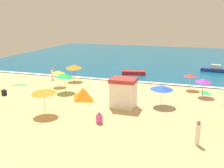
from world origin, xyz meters
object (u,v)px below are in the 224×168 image
beachgoer_2 (198,133)px  beach_umbrella_2 (65,75)px  beach_tent (83,94)px  small_boat_1 (134,73)px  beach_umbrella_0 (58,72)px  beach_umbrella_3 (74,66)px  beach_umbrella_5 (162,87)px  beach_umbrella_1 (203,81)px  beach_umbrella_7 (190,75)px  beach_umbrella_6 (44,91)px  beachgoer_1 (52,74)px  lifeguard_cabana (123,93)px  beachgoer_5 (4,92)px  small_boat_0 (216,69)px  beachgoer_4 (99,118)px

beachgoer_2 → beach_umbrella_2: bearing=148.9°
beach_tent → small_boat_1: 13.54m
beach_umbrella_0 → beach_umbrella_3: 3.17m
beach_umbrella_2 → beach_umbrella_5: 11.34m
beach_umbrella_0 → beach_umbrella_1: (17.13, 0.93, -0.05)m
beachgoer_2 → small_boat_1: 22.30m
beach_umbrella_3 → beach_umbrella_7: (15.06, 0.30, -0.26)m
beach_umbrella_3 → beach_umbrella_6: beach_umbrella_6 is taller
beachgoer_1 → lifeguard_cabana: bearing=-32.7°
lifeguard_cabana → beachgoer_2: (6.91, -5.94, -0.60)m
beach_umbrella_6 → beach_umbrella_7: bearing=46.1°
beach_umbrella_0 → beach_umbrella_6: beach_umbrella_6 is taller
beach_umbrella_7 → beachgoer_5: bearing=-156.0°
beachgoer_2 → small_boat_0: beachgoer_2 is taller
small_boat_0 → beach_umbrella_2: bearing=-135.0°
beachgoer_4 → beach_umbrella_0: bearing=133.4°
beach_umbrella_0 → beachgoer_4: size_ratio=2.34×
beach_umbrella_7 → beachgoer_4: beach_umbrella_7 is taller
beach_umbrella_5 → beach_umbrella_7: 7.36m
lifeguard_cabana → beach_umbrella_5: 3.78m
lifeguard_cabana → beachgoer_4: lifeguard_cabana is taller
beach_umbrella_1 → beachgoer_2: (-0.45, -11.89, -0.96)m
beachgoer_1 → beach_umbrella_5: bearing=-22.2°
beachgoer_4 → beachgoer_5: 13.57m
beach_umbrella_5 → small_boat_1: (-5.78, 12.85, -1.52)m
beach_umbrella_0 → beach_umbrella_5: beach_umbrella_5 is taller
beach_umbrella_0 → beach_umbrella_5: bearing=-14.9°
small_boat_1 → beach_umbrella_7: bearing=-35.7°
beachgoer_1 → beach_umbrella_7: bearing=1.4°
beach_umbrella_3 → beachgoer_1: beach_umbrella_3 is taller
beach_umbrella_7 → small_boat_0: (3.54, 11.73, -1.29)m
beach_tent → small_boat_0: (14.10, 19.15, -0.17)m
beach_tent → beachgoer_2: beachgoer_2 is taller
beachgoer_1 → beachgoer_2: size_ratio=0.96×
beach_umbrella_0 → small_boat_0: bearing=38.2°
beach_umbrella_5 → beach_umbrella_2: bearing=172.6°
beach_umbrella_3 → beach_tent: 8.54m
beach_umbrella_2 → small_boat_1: bearing=64.4°
beach_umbrella_2 → beachgoer_5: 6.93m
beach_umbrella_0 → beachgoer_1: (-2.65, 2.96, -1.05)m
beach_umbrella_5 → beach_umbrella_1: bearing=48.7°
lifeguard_cabana → beachgoer_4: size_ratio=2.92×
beach_umbrella_2 → beach_umbrella_0: bearing=133.7°
beach_umbrella_6 → beachgoer_1: 13.66m
beach_umbrella_6 → beach_umbrella_1: bearing=36.6°
beach_umbrella_5 → small_boat_0: size_ratio=0.69×
lifeguard_cabana → beach_umbrella_1: lifeguard_cabana is taller
lifeguard_cabana → small_boat_1: bearing=99.3°
beach_tent → beachgoer_4: 6.72m
beach_umbrella_1 → beach_umbrella_3: (-16.51, 2.18, 0.22)m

